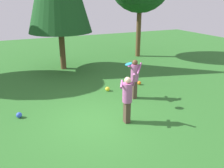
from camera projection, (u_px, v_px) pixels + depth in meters
The scene contains 7 objects.
ground_plane at pixel (95, 121), 8.45m from camera, with size 40.00×40.00×0.00m, color #2D6B28.
person_thrower at pixel (127, 96), 8.03m from camera, with size 0.66×0.66×1.90m.
person_catcher at pixel (135, 76), 10.04m from camera, with size 0.74×0.74×1.76m.
frisbee at pixel (129, 64), 8.98m from camera, with size 0.35×0.35×0.10m.
ball_orange at pixel (139, 83), 11.97m from camera, with size 0.20×0.20×0.20m, color orange.
ball_yellow at pixel (108, 89), 11.15m from camera, with size 0.21×0.21×0.21m, color yellow.
ball_blue at pixel (19, 115), 8.66m from camera, with size 0.21×0.21×0.21m, color blue.
Camera 1 is at (-2.52, -7.04, 4.20)m, focal length 37.30 mm.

